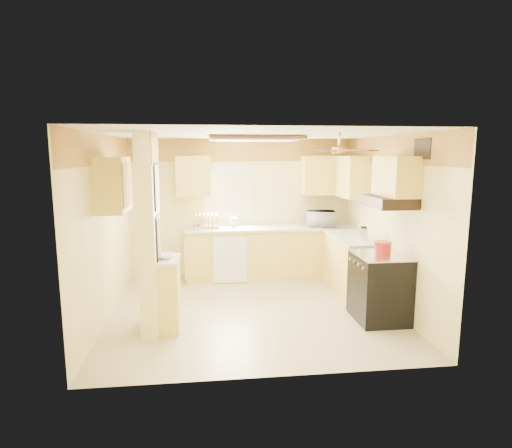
{
  "coord_description": "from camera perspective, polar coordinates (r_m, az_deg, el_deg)",
  "views": [
    {
      "loc": [
        -0.65,
        -5.88,
        2.25
      ],
      "look_at": [
        0.09,
        0.35,
        1.21
      ],
      "focal_mm": 30.0,
      "sensor_mm": 36.0,
      "label": 1
    }
  ],
  "objects": [
    {
      "name": "countertop_back",
      "position": [
        7.68,
        1.94,
        -0.54
      ],
      "size": [
        3.04,
        0.64,
        0.04
      ],
      "primitive_type": "cube",
      "color": "silver",
      "rests_on": "lower_cabinets_back"
    },
    {
      "name": "ceiling_light_panel",
      "position": [
        6.43,
        -0.09,
        11.28
      ],
      "size": [
        1.35,
        0.95,
        0.06
      ],
      "color": "brown",
      "rests_on": "ceiling"
    },
    {
      "name": "wallpaper_border",
      "position": [
        7.79,
        -2.03,
        9.81
      ],
      "size": [
        4.0,
        0.02,
        0.4
      ],
      "primitive_type": "cube",
      "color": "#F8BE49",
      "rests_on": "wall_back"
    },
    {
      "name": "vent_grate",
      "position": [
        5.63,
        21.33,
        9.32
      ],
      "size": [
        0.02,
        0.4,
        0.25
      ],
      "primitive_type": "cube",
      "color": "black",
      "rests_on": "wall_right"
    },
    {
      "name": "wall_front",
      "position": [
        4.16,
        2.39,
        -4.48
      ],
      "size": [
        4.0,
        0.0,
        4.0
      ],
      "primitive_type": "plane",
      "rotation": [
        -1.57,
        0.0,
        0.0
      ],
      "color": "#F2E093",
      "rests_on": "floor"
    },
    {
      "name": "stove",
      "position": [
        6.08,
        16.12,
        -8.05
      ],
      "size": [
        0.68,
        0.77,
        0.92
      ],
      "color": "black",
      "rests_on": "floor"
    },
    {
      "name": "bowl",
      "position": [
        5.5,
        -12.05,
        -4.23
      ],
      "size": [
        0.27,
        0.27,
        0.06
      ],
      "primitive_type": "imported",
      "rotation": [
        0.0,
        0.0,
        -0.17
      ],
      "color": "white",
      "rests_on": "ledge_top"
    },
    {
      "name": "poster_menu",
      "position": [
        5.38,
        -13.11,
        4.94
      ],
      "size": [
        0.02,
        0.42,
        0.57
      ],
      "color": "black",
      "rests_on": "partition_column"
    },
    {
      "name": "lower_cabinets_right",
      "position": [
        7.12,
        12.77,
        -5.43
      ],
      "size": [
        0.6,
        1.4,
        0.9
      ],
      "primitive_type": "cube",
      "color": "#EFD05E",
      "rests_on": "floor"
    },
    {
      "name": "ledge_top",
      "position": [
        5.52,
        -11.63,
        -4.7
      ],
      "size": [
        0.28,
        0.58,
        0.04
      ],
      "primitive_type": "cube",
      "color": "silver",
      "rests_on": "partition_ledge"
    },
    {
      "name": "lower_cabinets_back",
      "position": [
        7.78,
        1.91,
        -3.94
      ],
      "size": [
        3.0,
        0.6,
        0.9
      ],
      "primitive_type": "cube",
      "color": "#EFD05E",
      "rests_on": "floor"
    },
    {
      "name": "partition_ledge",
      "position": [
        5.65,
        -11.47,
        -9.33
      ],
      "size": [
        0.25,
        0.55,
        0.9
      ],
      "primitive_type": "cube",
      "color": "#EFD05E",
      "rests_on": "floor"
    },
    {
      "name": "poster_nashville",
      "position": [
        5.47,
        -12.85,
        -1.86
      ],
      "size": [
        0.02,
        0.42,
        0.57
      ],
      "color": "black",
      "rests_on": "partition_column"
    },
    {
      "name": "countertop_right",
      "position": [
        7.02,
        12.83,
        -1.72
      ],
      "size": [
        0.64,
        1.44,
        0.04
      ],
      "primitive_type": "cube",
      "color": "silver",
      "rests_on": "lower_cabinets_right"
    },
    {
      "name": "upper_cab_back_left",
      "position": [
        7.62,
        -8.33,
        6.34
      ],
      "size": [
        0.6,
        0.35,
        0.7
      ],
      "primitive_type": "cube",
      "color": "#EFD05E",
      "rests_on": "wall_back"
    },
    {
      "name": "upper_cab_back_right",
      "position": [
        7.93,
        9.4,
        6.43
      ],
      "size": [
        0.9,
        0.35,
        0.7
      ],
      "primitive_type": "cube",
      "color": "#EFD05E",
      "rests_on": "wall_back"
    },
    {
      "name": "utensil_crock",
      "position": [
        7.68,
        -2.96,
        0.25
      ],
      "size": [
        0.13,
        0.13,
        0.25
      ],
      "color": "white",
      "rests_on": "countertop_back"
    },
    {
      "name": "upper_cab_over_stove",
      "position": [
        5.88,
        18.19,
        6.06
      ],
      "size": [
        0.35,
        0.76,
        0.52
      ],
      "primitive_type": "cube",
      "color": "#EFD05E",
      "rests_on": "wall_right"
    },
    {
      "name": "upper_cab_right",
      "position": [
        7.56,
        12.41,
        6.19
      ],
      "size": [
        0.35,
        1.0,
        0.7
      ],
      "primitive_type": "cube",
      "color": "#EFD05E",
      "rests_on": "wall_right"
    },
    {
      "name": "upper_cab_left_wall",
      "position": [
        5.77,
        -18.61,
        4.98
      ],
      "size": [
        0.35,
        0.75,
        0.7
      ],
      "primitive_type": "cube",
      "color": "#EFD05E",
      "rests_on": "wall_left"
    },
    {
      "name": "partition_column",
      "position": [
        5.47,
        -14.04,
        -1.37
      ],
      "size": [
        0.2,
        0.7,
        2.5
      ],
      "primitive_type": "cube",
      "color": "#F2E093",
      "rests_on": "floor"
    },
    {
      "name": "kettle",
      "position": [
        6.7,
        14.15,
        -1.25
      ],
      "size": [
        0.14,
        0.14,
        0.21
      ],
      "color": "silver",
      "rests_on": "countertop_right"
    },
    {
      "name": "ceiling",
      "position": [
        5.92,
        -0.5,
        11.87
      ],
      "size": [
        4.0,
        4.0,
        0.0
      ],
      "primitive_type": "plane",
      "rotation": [
        3.14,
        0.0,
        0.0
      ],
      "color": "white",
      "rests_on": "wall_back"
    },
    {
      "name": "wall_left",
      "position": [
        6.12,
        -19.44,
        -0.5
      ],
      "size": [
        0.0,
        3.8,
        3.8
      ],
      "primitive_type": "plane",
      "rotation": [
        1.57,
        0.0,
        1.57
      ],
      "color": "#F2E093",
      "rests_on": "floor"
    },
    {
      "name": "dish_rack",
      "position": [
        7.61,
        -6.67,
        0.14
      ],
      "size": [
        0.44,
        0.34,
        0.24
      ],
      "color": "tan",
      "rests_on": "countertop_back"
    },
    {
      "name": "window",
      "position": [
        7.81,
        -3.83,
        4.28
      ],
      "size": [
        0.92,
        0.02,
        1.02
      ],
      "color": "white",
      "rests_on": "wall_back"
    },
    {
      "name": "wall_right",
      "position": [
        6.53,
        17.25,
        0.21
      ],
      "size": [
        0.0,
        3.8,
        3.8
      ],
      "primitive_type": "plane",
      "rotation": [
        1.57,
        0.0,
        -1.57
      ],
      "color": "#F2E093",
      "rests_on": "floor"
    },
    {
      "name": "range_hood",
      "position": [
        5.87,
        17.27,
        2.87
      ],
      "size": [
        0.5,
        0.76,
        0.14
      ],
      "primitive_type": "cube",
      "color": "black",
      "rests_on": "upper_cab_over_stove"
    },
    {
      "name": "wall_back",
      "position": [
        7.87,
        -1.99,
        2.14
      ],
      "size": [
        4.0,
        0.0,
        4.0
      ],
      "primitive_type": "plane",
      "rotation": [
        1.57,
        0.0,
        0.0
      ],
      "color": "#F2E093",
      "rests_on": "floor"
    },
    {
      "name": "dishwasher_panel",
      "position": [
        7.41,
        -3.5,
        -4.79
      ],
      "size": [
        0.58,
        0.02,
        0.8
      ],
      "primitive_type": "cube",
      "color": "white",
      "rests_on": "lower_cabinets_back"
    },
    {
      "name": "dutch_oven",
      "position": [
        6.01,
        16.53,
        -2.99
      ],
      "size": [
        0.24,
        0.24,
        0.16
      ],
      "color": "#A92217",
      "rests_on": "stove"
    },
    {
      "name": "microwave",
      "position": [
        7.82,
        8.65,
        0.73
      ],
      "size": [
        0.55,
        0.42,
        0.28
      ],
      "primitive_type": "imported",
      "rotation": [
        0.0,
        0.0,
        2.97
      ],
      "color": "white",
      "rests_on": "countertop_back"
    },
    {
      "name": "ceiling_fan",
      "position": [
        5.44,
        11.02,
        9.66
      ],
      "size": [
        1.15,
        1.15,
        0.26
      ],
      "color": "gold",
      "rests_on": "ceiling"
    },
    {
      "name": "floor",
      "position": [
        6.33,
        -0.47,
        -11.37
      ],
      "size": [
        4.0,
        4.0,
        0.0
      ],
      "primitive_type": "plane",
      "color": "#C7B38A",
      "rests_on": "ground"
    }
  ]
}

